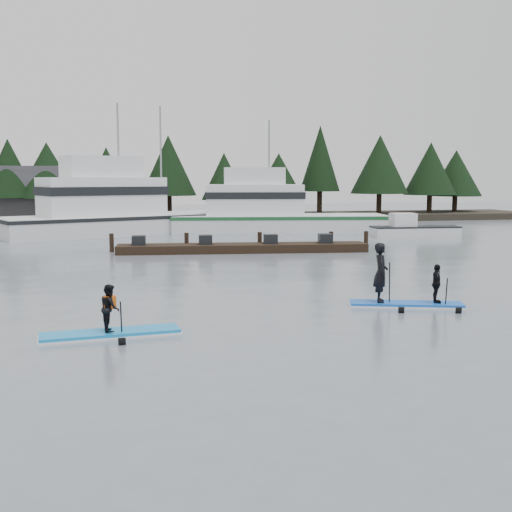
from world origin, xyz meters
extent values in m
plane|color=slate|center=(0.00, 0.00, 0.00)|extent=(160.00, 160.00, 0.00)
cube|color=#2D281E|center=(0.00, 42.00, 0.30)|extent=(70.00, 8.00, 0.60)
cube|color=#4C4C51|center=(-14.00, 44.00, 2.50)|extent=(18.00, 6.00, 5.00)
cube|color=silver|center=(-3.85, 30.40, 0.12)|extent=(18.93, 11.69, 2.45)
cube|color=white|center=(-5.89, 29.56, 2.67)|extent=(9.04, 6.54, 2.65)
cylinder|color=gray|center=(-4.70, 30.05, 5.27)|extent=(0.14, 0.14, 7.84)
cube|color=silver|center=(6.93, 29.48, 0.11)|extent=(16.24, 6.83, 2.25)
cube|color=white|center=(5.06, 29.76, 2.36)|extent=(7.49, 4.27, 2.25)
cylinder|color=gray|center=(6.15, 29.60, 4.71)|extent=(0.14, 0.14, 6.95)
cube|color=silver|center=(14.93, 23.44, 0.34)|extent=(6.02, 2.17, 0.69)
cube|color=black|center=(1.63, 16.71, 0.22)|extent=(13.44, 3.18, 0.44)
sphere|color=#E2550B|center=(0.16, 21.92, 0.00)|extent=(0.52, 0.52, 0.52)
sphere|color=#E2550B|center=(11.85, 27.40, 0.00)|extent=(0.63, 0.63, 0.63)
sphere|color=#E2550B|center=(-10.55, 25.74, 0.00)|extent=(0.51, 0.51, 0.51)
cube|color=#1580C6|center=(-5.20, -0.67, 0.06)|extent=(3.49, 1.19, 0.13)
imported|color=black|center=(-5.20, -0.67, 0.72)|extent=(0.51, 0.62, 1.19)
cube|color=orange|center=(-5.20, -0.67, 0.86)|extent=(0.32, 0.23, 0.32)
cylinder|color=black|center=(-4.93, -0.86, 0.26)|extent=(0.07, 0.87, 1.47)
cube|color=blue|center=(3.73, 1.26, 0.06)|extent=(3.51, 1.81, 0.12)
imported|color=black|center=(2.96, 1.50, 1.04)|extent=(0.62, 0.77, 1.84)
cylinder|color=black|center=(3.14, 1.22, 0.61)|extent=(0.46, 0.92, 1.70)
imported|color=black|center=(4.58, 0.99, 0.72)|extent=(0.49, 0.76, 1.20)
cylinder|color=black|center=(4.76, 0.70, 0.26)|extent=(0.41, 0.80, 1.47)
camera|label=1|loc=(-4.99, -16.80, 3.93)|focal=45.00mm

